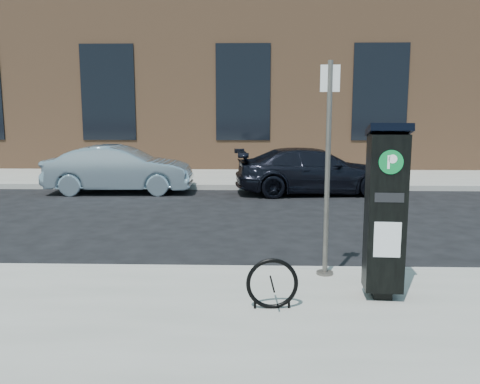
{
  "coord_description": "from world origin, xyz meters",
  "views": [
    {
      "loc": [
        0.46,
        -6.97,
        2.36
      ],
      "look_at": [
        0.24,
        0.5,
        1.15
      ],
      "focal_mm": 38.0,
      "sensor_mm": 36.0,
      "label": 1
    }
  ],
  "objects_px": {
    "sign_pole": "(328,171)",
    "car_silver": "(120,169)",
    "parking_kiosk": "(385,210)",
    "car_dark": "(314,171)",
    "bike_rack": "(272,284)"
  },
  "relations": [
    {
      "from": "parking_kiosk",
      "to": "bike_rack",
      "type": "distance_m",
      "value": 1.58
    },
    {
      "from": "parking_kiosk",
      "to": "sign_pole",
      "type": "relative_size",
      "value": 0.73
    },
    {
      "from": "car_silver",
      "to": "car_dark",
      "type": "height_order",
      "value": "car_silver"
    },
    {
      "from": "sign_pole",
      "to": "bike_rack",
      "type": "bearing_deg",
      "value": -120.07
    },
    {
      "from": "parking_kiosk",
      "to": "bike_rack",
      "type": "height_order",
      "value": "parking_kiosk"
    },
    {
      "from": "bike_rack",
      "to": "car_dark",
      "type": "relative_size",
      "value": 0.13
    },
    {
      "from": "sign_pole",
      "to": "bike_rack",
      "type": "distance_m",
      "value": 1.83
    },
    {
      "from": "sign_pole",
      "to": "bike_rack",
      "type": "xyz_separation_m",
      "value": [
        -0.76,
        -1.23,
        -1.12
      ]
    },
    {
      "from": "car_dark",
      "to": "parking_kiosk",
      "type": "bearing_deg",
      "value": 173.14
    },
    {
      "from": "parking_kiosk",
      "to": "car_silver",
      "type": "bearing_deg",
      "value": 125.98
    },
    {
      "from": "sign_pole",
      "to": "bike_rack",
      "type": "height_order",
      "value": "sign_pole"
    },
    {
      "from": "sign_pole",
      "to": "car_silver",
      "type": "height_order",
      "value": "sign_pole"
    },
    {
      "from": "parking_kiosk",
      "to": "car_dark",
      "type": "distance_m",
      "value": 8.57
    },
    {
      "from": "sign_pole",
      "to": "car_silver",
      "type": "distance_m",
      "value": 9.13
    },
    {
      "from": "parking_kiosk",
      "to": "car_silver",
      "type": "distance_m",
      "value": 10.12
    }
  ]
}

